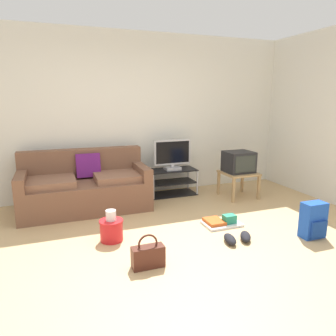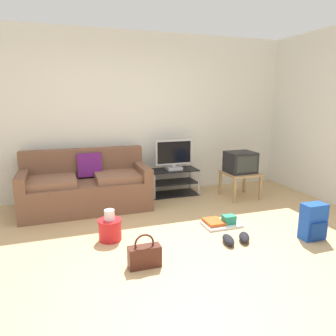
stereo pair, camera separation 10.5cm
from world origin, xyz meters
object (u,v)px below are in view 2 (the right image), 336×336
backpack (313,222)px  floor_tray (221,222)px  tv_stand (173,182)px  flat_tv (174,155)px  couch (86,187)px  side_table (240,176)px  handbag (145,256)px  sneakers_pair (236,239)px  cleaning_bucket (110,228)px  crt_tv (240,162)px

backpack → floor_tray: bearing=163.2°
tv_stand → flat_tv: (-0.00, -0.02, 0.48)m
couch → side_table: (2.48, -0.30, 0.03)m
tv_stand → handbag: size_ratio=2.37×
couch → flat_tv: 1.53m
flat_tv → backpack: flat_tv is taller
couch → floor_tray: size_ratio=3.85×
flat_tv → floor_tray: 1.62m
tv_stand → side_table: bearing=-27.3°
flat_tv → sneakers_pair: size_ratio=1.58×
cleaning_bucket → sneakers_pair: bearing=-21.5°
side_table → handbag: 2.68m
tv_stand → sneakers_pair: 2.01m
tv_stand → handbag: (-1.09, -2.18, -0.10)m
couch → side_table: bearing=-6.9°
tv_stand → sneakers_pair: (0.05, -2.00, -0.18)m
handbag → backpack: bearing=-0.6°
crt_tv → handbag: 2.72m
flat_tv → crt_tv: 1.11m
cleaning_bucket → backpack: bearing=-18.1°
flat_tv → side_table: (1.00, -0.49, -0.33)m
couch → cleaning_bucket: (0.16, -1.24, -0.18)m
tv_stand → sneakers_pair: size_ratio=2.00×
side_table → couch: bearing=173.1°
backpack → handbag: backpack is taller
tv_stand → floor_tray: size_ratio=1.71×
couch → backpack: couch is taller
backpack → handbag: 2.05m
cleaning_bucket → sneakers_pair: cleaning_bucket is taller
couch → backpack: bearing=-39.2°
couch → sneakers_pair: couch is taller
floor_tray → cleaning_bucket: bearing=178.5°
backpack → couch: bearing=164.2°
couch → tv_stand: couch is taller
couch → crt_tv: bearing=-6.5°
crt_tv → cleaning_bucket: 2.55m
backpack → side_table: bearing=112.0°
crt_tv → sneakers_pair: 1.86m
crt_tv → sneakers_pair: crt_tv is taller
couch → tv_stand: (1.48, 0.22, -0.11)m
floor_tray → crt_tv: bearing=48.9°
flat_tv → backpack: bearing=-66.4°
side_table → cleaning_bucket: (-2.31, -0.94, -0.21)m
couch → side_table: size_ratio=3.43×
side_table → handbag: side_table is taller
handbag → side_table: bearing=38.6°
cleaning_bucket → sneakers_pair: 1.48m
flat_tv → backpack: 2.43m
backpack → sneakers_pair: 0.94m
couch → side_table: couch is taller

